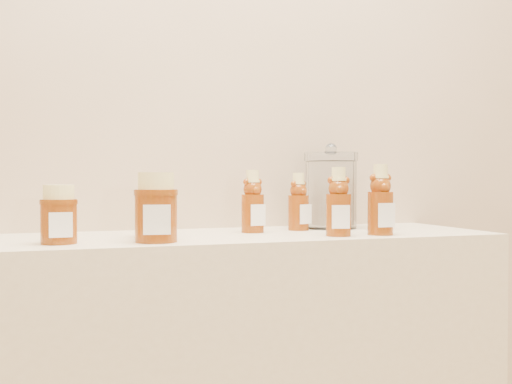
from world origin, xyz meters
name	(u,v)px	position (x,y,z in m)	size (l,w,h in m)	color
wall_back	(218,57)	(0.00, 1.75, 1.35)	(3.50, 0.02, 2.70)	tan
bear_bottle_back_left	(253,197)	(0.04, 1.59, 0.99)	(0.06, 0.06, 0.17)	#672808
bear_bottle_back_mid	(298,198)	(0.17, 1.61, 0.98)	(0.06, 0.06, 0.16)	#672808
bear_bottle_back_right	(380,195)	(0.38, 1.57, 0.99)	(0.06, 0.06, 0.18)	#672808
bear_bottle_front_left	(339,197)	(0.20, 1.44, 0.99)	(0.06, 0.06, 0.18)	#672808
bear_bottle_front_right	(380,195)	(0.30, 1.43, 0.99)	(0.06, 0.06, 0.19)	#672808
honey_jar_left	(59,214)	(-0.41, 1.47, 0.96)	(0.08, 0.08, 0.12)	#672808
honey_jar_back	(153,210)	(-0.21, 1.54, 0.96)	(0.08, 0.08, 0.12)	#672808
honey_jar_front	(156,207)	(-0.22, 1.44, 0.97)	(0.09, 0.09, 0.14)	#672808
glass_canister	(331,187)	(0.28, 1.64, 1.01)	(0.14, 0.14, 0.22)	white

